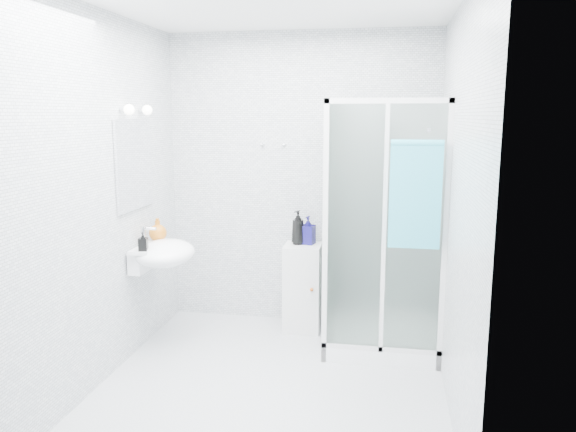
% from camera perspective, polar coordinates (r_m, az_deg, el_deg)
% --- Properties ---
extents(room, '(2.40, 2.60, 2.60)m').
position_cam_1_polar(room, '(3.77, -1.69, 1.34)').
color(room, silver).
rests_on(room, ground).
extents(shower_enclosure, '(0.90, 0.95, 2.00)m').
position_cam_1_polar(shower_enclosure, '(4.64, 8.55, -7.91)').
color(shower_enclosure, white).
rests_on(shower_enclosure, ground).
extents(wall_basin, '(0.46, 0.56, 0.35)m').
position_cam_1_polar(wall_basin, '(4.58, -12.67, -3.73)').
color(wall_basin, white).
rests_on(wall_basin, ground).
extents(mirror, '(0.02, 0.60, 0.70)m').
position_cam_1_polar(mirror, '(4.55, -15.34, 5.05)').
color(mirror, white).
rests_on(mirror, room).
extents(vanity_lights, '(0.10, 0.40, 0.08)m').
position_cam_1_polar(vanity_lights, '(4.51, -15.01, 10.37)').
color(vanity_lights, silver).
rests_on(vanity_lights, room).
extents(wall_hooks, '(0.23, 0.06, 0.03)m').
position_cam_1_polar(wall_hooks, '(5.01, -1.57, 7.23)').
color(wall_hooks, silver).
rests_on(wall_hooks, room).
extents(storage_cabinet, '(0.32, 0.35, 0.77)m').
position_cam_1_polar(storage_cabinet, '(4.98, 1.50, -7.27)').
color(storage_cabinet, silver).
rests_on(storage_cabinet, ground).
extents(hand_towel, '(0.36, 0.05, 0.77)m').
position_cam_1_polar(hand_towel, '(4.05, 12.81, 2.38)').
color(hand_towel, '#31A2BA').
rests_on(hand_towel, shower_enclosure).
extents(shampoo_bottle_a, '(0.15, 0.15, 0.30)m').
position_cam_1_polar(shampoo_bottle_a, '(4.87, 1.02, -1.17)').
color(shampoo_bottle_a, black).
rests_on(shampoo_bottle_a, storage_cabinet).
extents(shampoo_bottle_b, '(0.13, 0.13, 0.25)m').
position_cam_1_polar(shampoo_bottle_b, '(4.89, 2.05, -1.44)').
color(shampoo_bottle_b, '#110D53').
rests_on(shampoo_bottle_b, storage_cabinet).
extents(soap_dispenser_orange, '(0.19, 0.19, 0.19)m').
position_cam_1_polar(soap_dispenser_orange, '(4.73, -13.10, -1.33)').
color(soap_dispenser_orange, '#B46215').
rests_on(soap_dispenser_orange, wall_basin).
extents(soap_dispenser_black, '(0.08, 0.08, 0.14)m').
position_cam_1_polar(soap_dispenser_black, '(4.41, -14.51, -2.51)').
color(soap_dispenser_black, black).
rests_on(soap_dispenser_black, wall_basin).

